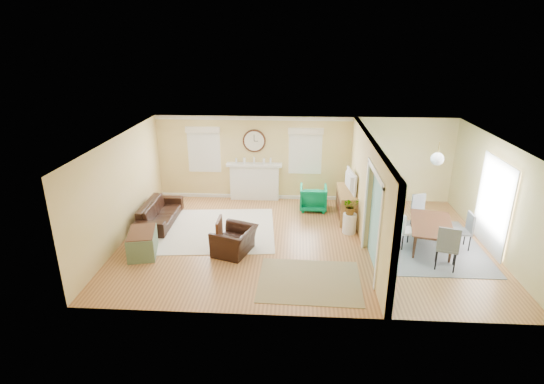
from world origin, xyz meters
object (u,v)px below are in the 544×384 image
at_px(dining_table, 431,235).
at_px(sofa, 160,212).
at_px(credenza, 347,204).
at_px(eames_chair, 234,241).
at_px(green_chair, 313,198).

bearing_deg(dining_table, sofa, 94.43).
bearing_deg(dining_table, credenza, 61.51).
distance_m(eames_chair, credenza, 3.64).
bearing_deg(credenza, dining_table, -40.68).
xyz_separation_m(eames_chair, dining_table, (4.73, 0.64, -0.02)).
bearing_deg(dining_table, green_chair, 64.46).
relative_size(eames_chair, credenza, 0.67).
xyz_separation_m(sofa, green_chair, (4.22, 1.21, 0.06)).
relative_size(sofa, credenza, 1.41).
bearing_deg(credenza, eames_chair, -141.60).
bearing_deg(eames_chair, dining_table, 116.96).
xyz_separation_m(sofa, eames_chair, (2.29, -1.60, 0.02)).
height_order(sofa, credenza, credenza).
xyz_separation_m(credenza, dining_table, (1.88, -1.62, -0.10)).
bearing_deg(eames_chair, green_chair, 164.71).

